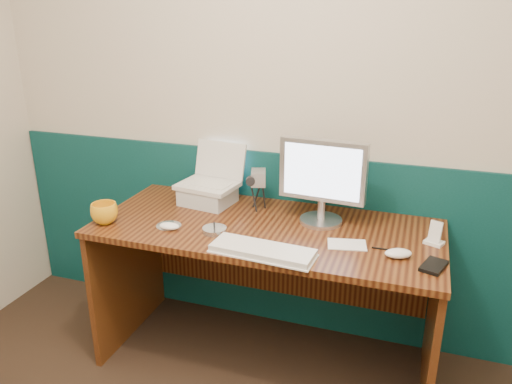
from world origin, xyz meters
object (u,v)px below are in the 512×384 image
(keyboard, at_px, (263,251))
(camcorder, at_px, (258,188))
(laptop, at_px, (207,165))
(desk, at_px, (266,295))
(monitor, at_px, (323,182))
(mug, at_px, (104,213))

(keyboard, relative_size, camcorder, 1.95)
(laptop, height_order, keyboard, laptop)
(laptop, bearing_deg, desk, -17.20)
(camcorder, bearing_deg, monitor, -28.04)
(desk, distance_m, camcorder, 0.53)
(laptop, relative_size, camcorder, 1.30)
(keyboard, xyz_separation_m, camcorder, (-0.17, 0.46, 0.10))
(laptop, height_order, camcorder, laptop)
(monitor, bearing_deg, desk, -147.61)
(mug, bearing_deg, desk, 16.20)
(monitor, height_order, mug, monitor)
(desk, bearing_deg, mug, -163.80)
(monitor, distance_m, camcorder, 0.35)
(desk, xyz_separation_m, laptop, (-0.37, 0.18, 0.58))
(monitor, bearing_deg, keyboard, -107.50)
(monitor, relative_size, keyboard, 0.93)
(desk, height_order, keyboard, keyboard)
(mug, bearing_deg, monitor, 19.24)
(laptop, bearing_deg, mug, -124.49)
(monitor, bearing_deg, camcorder, 173.80)
(laptop, distance_m, keyboard, 0.66)
(laptop, relative_size, monitor, 0.72)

